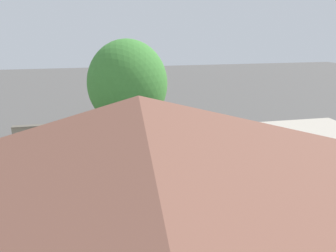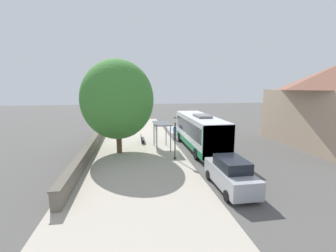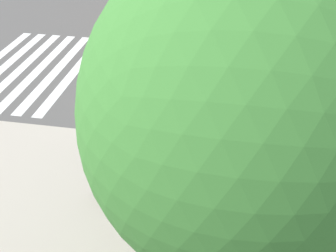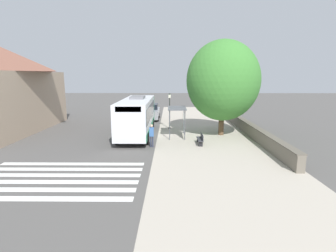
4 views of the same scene
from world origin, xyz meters
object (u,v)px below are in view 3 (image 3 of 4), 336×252
object	(u,v)px
bus	(240,80)
bench	(119,187)
bus_shelter	(215,124)
pedestrian	(125,108)
shade_tree	(240,116)
street_lamp_near	(324,119)

from	to	relation	value
bus	bench	bearing A→B (deg)	147.41
bus	bus_shelter	size ratio (longest dim) A/B	3.34
pedestrian	shade_tree	world-z (taller)	shade_tree
bus_shelter	street_lamp_near	distance (m)	3.55
street_lamp_near	bus_shelter	bearing A→B (deg)	103.53
bus_shelter	street_lamp_near	size ratio (longest dim) A/B	0.81
bus	street_lamp_near	size ratio (longest dim) A/B	2.71
bus	shade_tree	size ratio (longest dim) A/B	1.17
bus	pedestrian	bearing A→B (deg)	110.86
bus	bus_shelter	world-z (taller)	bus
shade_tree	pedestrian	bearing A→B (deg)	34.88
pedestrian	street_lamp_near	xyz separation A→B (m)	(-1.37, -7.11, 1.16)
pedestrian	bus	bearing A→B (deg)	-69.14
pedestrian	bench	bearing A→B (deg)	-168.42
bus_shelter	bench	distance (m)	3.72
bench	bus	bearing A→B (deg)	-32.59
bus	bus_shelter	bearing A→B (deg)	170.11
bus	pedestrian	distance (m)	4.70
bench	street_lamp_near	distance (m)	7.02
bench	shade_tree	xyz separation A→B (m)	(-2.32, -3.53, 4.54)
pedestrian	bench	size ratio (longest dim) A/B	1.07
bus	bench	xyz separation A→B (m)	(-5.53, 3.54, -1.37)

